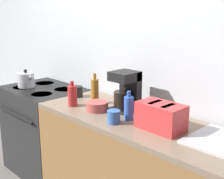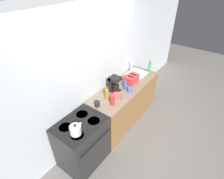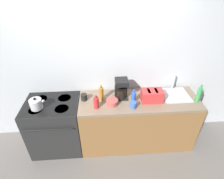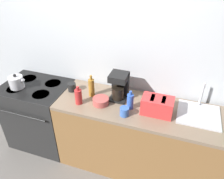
{
  "view_description": "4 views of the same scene",
  "coord_description": "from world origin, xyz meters",
  "px_view_note": "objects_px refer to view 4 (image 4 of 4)",
  "views": [
    {
      "loc": [
        1.96,
        -1.29,
        1.66
      ],
      "look_at": [
        0.22,
        0.4,
        1.02
      ],
      "focal_mm": 50.0,
      "sensor_mm": 36.0,
      "label": 1
    },
    {
      "loc": [
        -1.89,
        -1.22,
        2.85
      ],
      "look_at": [
        0.21,
        0.33,
        1.03
      ],
      "focal_mm": 28.0,
      "sensor_mm": 36.0,
      "label": 2
    },
    {
      "loc": [
        0.08,
        -1.74,
        2.45
      ],
      "look_at": [
        0.23,
        0.36,
        1.05
      ],
      "focal_mm": 28.0,
      "sensor_mm": 36.0,
      "label": 3
    },
    {
      "loc": [
        0.94,
        -1.49,
        2.28
      ],
      "look_at": [
        0.3,
        0.36,
        1.0
      ],
      "focal_mm": 35.0,
      "sensor_mm": 36.0,
      "label": 4
    }
  ],
  "objects_px": {
    "toaster": "(157,106)",
    "bottle_red": "(78,96)",
    "stove": "(41,114)",
    "kettle": "(16,82)",
    "bottle_amber": "(91,87)",
    "coffee_maker": "(119,85)",
    "bottle_blue": "(130,101)",
    "cup_black": "(72,87)",
    "cup_blue": "(124,111)",
    "bowl": "(101,101)"
  },
  "relations": [
    {
      "from": "kettle",
      "to": "cup_black",
      "type": "distance_m",
      "value": 0.66
    },
    {
      "from": "toaster",
      "to": "coffee_maker",
      "type": "relative_size",
      "value": 1.0
    },
    {
      "from": "cup_blue",
      "to": "bottle_red",
      "type": "bearing_deg",
      "value": 176.06
    },
    {
      "from": "coffee_maker",
      "to": "bottle_amber",
      "type": "xyz_separation_m",
      "value": [
        -0.3,
        -0.06,
        -0.05
      ]
    },
    {
      "from": "bottle_amber",
      "to": "bowl",
      "type": "xyz_separation_m",
      "value": [
        0.15,
        -0.11,
        -0.07
      ]
    },
    {
      "from": "coffee_maker",
      "to": "cup_blue",
      "type": "xyz_separation_m",
      "value": [
        0.14,
        -0.27,
        -0.11
      ]
    },
    {
      "from": "bottle_amber",
      "to": "stove",
      "type": "bearing_deg",
      "value": -176.84
    },
    {
      "from": "bowl",
      "to": "stove",
      "type": "bearing_deg",
      "value": 175.43
    },
    {
      "from": "toaster",
      "to": "bowl",
      "type": "height_order",
      "value": "toaster"
    },
    {
      "from": "kettle",
      "to": "bottle_blue",
      "type": "height_order",
      "value": "bottle_blue"
    },
    {
      "from": "cup_black",
      "to": "bottle_amber",
      "type": "bearing_deg",
      "value": -3.72
    },
    {
      "from": "kettle",
      "to": "cup_black",
      "type": "xyz_separation_m",
      "value": [
        0.64,
        0.15,
        -0.03
      ]
    },
    {
      "from": "stove",
      "to": "coffee_maker",
      "type": "bearing_deg",
      "value": 5.56
    },
    {
      "from": "toaster",
      "to": "bottle_red",
      "type": "bearing_deg",
      "value": -172.6
    },
    {
      "from": "kettle",
      "to": "bottle_red",
      "type": "height_order",
      "value": "bottle_red"
    },
    {
      "from": "bottle_blue",
      "to": "cup_black",
      "type": "xyz_separation_m",
      "value": [
        -0.72,
        0.1,
        -0.04
      ]
    },
    {
      "from": "coffee_maker",
      "to": "cup_blue",
      "type": "distance_m",
      "value": 0.33
    },
    {
      "from": "stove",
      "to": "toaster",
      "type": "relative_size",
      "value": 2.9
    },
    {
      "from": "bottle_red",
      "to": "bowl",
      "type": "distance_m",
      "value": 0.24
    },
    {
      "from": "bottle_amber",
      "to": "bottle_red",
      "type": "bearing_deg",
      "value": -112.76
    },
    {
      "from": "cup_black",
      "to": "bowl",
      "type": "xyz_separation_m",
      "value": [
        0.41,
        -0.13,
        -0.01
      ]
    },
    {
      "from": "cup_black",
      "to": "cup_blue",
      "type": "xyz_separation_m",
      "value": [
        0.7,
        -0.23,
        -0.0
      ]
    },
    {
      "from": "stove",
      "to": "bottle_blue",
      "type": "xyz_separation_m",
      "value": [
        1.2,
        -0.04,
        0.52
      ]
    },
    {
      "from": "bottle_red",
      "to": "bottle_blue",
      "type": "bearing_deg",
      "value": 9.7
    },
    {
      "from": "bottle_red",
      "to": "cup_black",
      "type": "height_order",
      "value": "bottle_red"
    },
    {
      "from": "coffee_maker",
      "to": "bottle_amber",
      "type": "bearing_deg",
      "value": -168.65
    },
    {
      "from": "stove",
      "to": "cup_blue",
      "type": "height_order",
      "value": "cup_blue"
    },
    {
      "from": "stove",
      "to": "bottle_amber",
      "type": "distance_m",
      "value": 0.91
    },
    {
      "from": "stove",
      "to": "bottle_red",
      "type": "distance_m",
      "value": 0.85
    },
    {
      "from": "stove",
      "to": "kettle",
      "type": "height_order",
      "value": "kettle"
    },
    {
      "from": "toaster",
      "to": "bottle_amber",
      "type": "relative_size",
      "value": 1.21
    },
    {
      "from": "bottle_amber",
      "to": "bowl",
      "type": "distance_m",
      "value": 0.2
    },
    {
      "from": "bottle_blue",
      "to": "kettle",
      "type": "bearing_deg",
      "value": -178.03
    },
    {
      "from": "coffee_maker",
      "to": "bowl",
      "type": "xyz_separation_m",
      "value": [
        -0.15,
        -0.17,
        -0.12
      ]
    },
    {
      "from": "bottle_amber",
      "to": "cup_blue",
      "type": "height_order",
      "value": "bottle_amber"
    },
    {
      "from": "bottle_amber",
      "to": "bowl",
      "type": "relative_size",
      "value": 1.49
    },
    {
      "from": "coffee_maker",
      "to": "bottle_amber",
      "type": "distance_m",
      "value": 0.31
    },
    {
      "from": "kettle",
      "to": "bowl",
      "type": "bearing_deg",
      "value": 1.13
    },
    {
      "from": "kettle",
      "to": "cup_black",
      "type": "relative_size",
      "value": 2.18
    },
    {
      "from": "stove",
      "to": "bottle_amber",
      "type": "height_order",
      "value": "bottle_amber"
    },
    {
      "from": "coffee_maker",
      "to": "stove",
      "type": "bearing_deg",
      "value": -174.44
    },
    {
      "from": "bottle_amber",
      "to": "bottle_red",
      "type": "height_order",
      "value": "bottle_amber"
    },
    {
      "from": "cup_black",
      "to": "bowl",
      "type": "bearing_deg",
      "value": -17.44
    },
    {
      "from": "toaster",
      "to": "stove",
      "type": "bearing_deg",
      "value": 178.77
    },
    {
      "from": "coffee_maker",
      "to": "bottle_red",
      "type": "relative_size",
      "value": 1.49
    },
    {
      "from": "bottle_amber",
      "to": "bottle_blue",
      "type": "relative_size",
      "value": 1.22
    },
    {
      "from": "bottle_amber",
      "to": "bottle_blue",
      "type": "xyz_separation_m",
      "value": [
        0.46,
        -0.09,
        -0.02
      ]
    },
    {
      "from": "kettle",
      "to": "bottle_amber",
      "type": "bearing_deg",
      "value": 8.38
    },
    {
      "from": "bottle_amber",
      "to": "bottle_blue",
      "type": "bearing_deg",
      "value": -10.48
    },
    {
      "from": "cup_black",
      "to": "bowl",
      "type": "distance_m",
      "value": 0.43
    }
  ]
}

